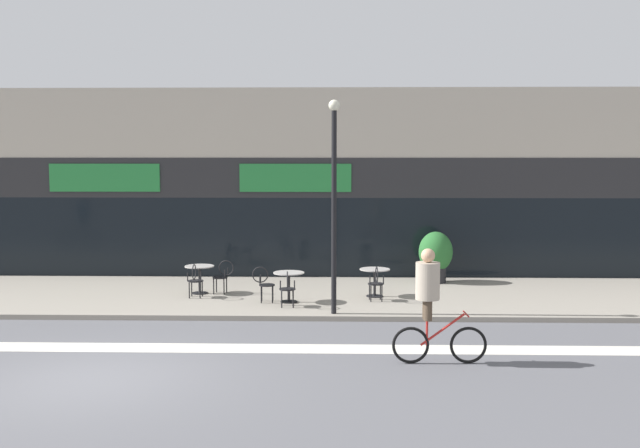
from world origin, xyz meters
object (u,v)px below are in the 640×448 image
object	(u,v)px
cafe_chair_0_side	(223,274)
bistro_table_2	(375,277)
bistro_table_1	(289,281)
cafe_chair_2_near	(376,281)
cafe_chair_0_near	(195,278)
bistro_table_0	(200,273)
cyclist_1	(431,297)
planter_pot	(436,255)
lamp_post	(334,191)
cafe_chair_1_side	(264,282)
cafe_chair_1_near	(287,286)

from	to	relation	value
cafe_chair_0_side	bistro_table_2	bearing A→B (deg)	-178.55
bistro_table_1	cafe_chair_0_side	distance (m)	2.14
bistro_table_2	cafe_chair_2_near	xyz separation A→B (m)	(0.01, -0.63, -0.01)
cafe_chair_0_near	bistro_table_0	bearing A→B (deg)	1.32
cafe_chair_2_near	cyclist_1	bearing A→B (deg)	-176.74
cafe_chair_2_near	bistro_table_2	bearing A→B (deg)	-4.25
cafe_chair_0_side	planter_pot	xyz separation A→B (m)	(5.90, 1.88, 0.29)
planter_pot	lamp_post	size ratio (longest dim) A/B	0.30
bistro_table_0	bistro_table_2	distance (m)	4.67
planter_pot	cafe_chair_1_side	bearing A→B (deg)	-147.53
cafe_chair_0_side	cafe_chair_1_near	distance (m)	2.52
bistro_table_1	bistro_table_2	distance (m)	2.33
bistro_table_0	planter_pot	bearing A→B (deg)	16.03
cafe_chair_1_near	cafe_chair_1_side	size ratio (longest dim) A/B	1.00
cafe_chair_1_side	cafe_chair_2_near	distance (m)	2.83
cafe_chair_1_near	bistro_table_2	bearing A→B (deg)	-62.09
bistro_table_1	cyclist_1	bearing A→B (deg)	-59.59
cafe_chair_0_side	bistro_table_0	bearing A→B (deg)	5.09
cafe_chair_0_near	cafe_chair_2_near	world-z (taller)	same
cafe_chair_1_side	planter_pot	bearing A→B (deg)	29.50
cafe_chair_0_near	planter_pot	size ratio (longest dim) A/B	0.61
bistro_table_2	cafe_chair_1_near	world-z (taller)	cafe_chair_1_near
cafe_chair_1_side	cafe_chair_1_near	bearing A→B (deg)	-47.48
bistro_table_1	lamp_post	size ratio (longest dim) A/B	0.16
cafe_chair_0_side	cafe_chair_1_side	world-z (taller)	same
cafe_chair_0_near	lamp_post	bearing A→B (deg)	-114.88
cafe_chair_0_side	cafe_chair_1_near	xyz separation A→B (m)	(1.84, -1.72, 0.00)
bistro_table_1	cafe_chair_0_near	world-z (taller)	cafe_chair_0_near
cafe_chair_2_near	cafe_chair_1_near	bearing A→B (deg)	104.94
cafe_chair_1_side	cyclist_1	xyz separation A→B (m)	(3.56, -5.00, 0.61)
bistro_table_2	cafe_chair_0_near	bearing A→B (deg)	-176.17
bistro_table_1	planter_pot	size ratio (longest dim) A/B	0.53
cafe_chair_1_side	bistro_table_2	bearing A→B (deg)	12.73
bistro_table_1	cafe_chair_1_near	xyz separation A→B (m)	(0.01, -0.63, -0.03)
cafe_chair_0_side	cafe_chair_2_near	distance (m)	4.15
cafe_chair_2_near	planter_pot	size ratio (longest dim) A/B	0.61
cafe_chair_0_near	cafe_chair_2_near	xyz separation A→B (m)	(4.67, -0.31, 0.00)
bistro_table_0	cyclist_1	xyz separation A→B (m)	(5.40, -6.11, 0.58)
cafe_chair_2_near	lamp_post	distance (m)	2.98
cafe_chair_0_side	cyclist_1	size ratio (longest dim) A/B	0.42
cafe_chair_2_near	planter_pot	xyz separation A→B (m)	(1.86, 2.81, 0.29)
cafe_chair_1_near	cyclist_1	world-z (taller)	cyclist_1
bistro_table_0	cyclist_1	bearing A→B (deg)	-48.52
cafe_chair_0_side	planter_pot	size ratio (longest dim) A/B	0.61
bistro_table_2	cafe_chair_2_near	bearing A→B (deg)	-89.42
cyclist_1	lamp_post	bearing A→B (deg)	114.04
cafe_chair_2_near	cyclist_1	size ratio (longest dim) A/B	0.42
cafe_chair_0_near	planter_pot	xyz separation A→B (m)	(6.52, 2.50, 0.29)
cafe_chair_2_near	lamp_post	bearing A→B (deg)	139.44
cafe_chair_0_near	cafe_chair_2_near	distance (m)	4.68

